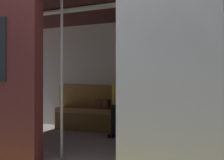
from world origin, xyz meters
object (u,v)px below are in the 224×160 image
object	(u,v)px
bench_seat	(134,116)
person_seated	(125,98)
grab_pole_far	(128,72)
handbag	(103,104)
train_car	(111,46)
grab_pole_door	(62,73)
book	(144,109)

from	to	relation	value
bench_seat	person_seated	world-z (taller)	person_seated
grab_pole_far	handbag	bearing A→B (deg)	-57.98
train_car	handbag	world-z (taller)	train_car
bench_seat	grab_pole_door	bearing A→B (deg)	76.54
handbag	book	world-z (taller)	handbag
person_seated	bench_seat	bearing A→B (deg)	-161.04
train_car	bench_seat	xyz separation A→B (m)	(-0.06, -0.99, -1.17)
handbag	bench_seat	bearing A→B (deg)	175.42
book	person_seated	bearing A→B (deg)	-1.60
handbag	train_car	bearing A→B (deg)	119.20
book	grab_pole_door	world-z (taller)	grab_pole_door
book	grab_pole_door	xyz separation A→B (m)	(0.61, 1.84, 0.62)
handbag	grab_pole_far	bearing A→B (deg)	122.02
person_seated	book	world-z (taller)	person_seated
handbag	grab_pole_far	distance (m)	2.09
bench_seat	book	xyz separation A→B (m)	(-0.19, -0.07, 0.12)
person_seated	handbag	bearing A→B (deg)	-12.07
book	grab_pole_door	bearing A→B (deg)	50.26
train_car	person_seated	bearing A→B (deg)	-84.47
bench_seat	book	bearing A→B (deg)	-159.64
bench_seat	book	distance (m)	0.23
person_seated	grab_pole_door	xyz separation A→B (m)	(0.27, 1.72, 0.41)
train_car	grab_pole_door	world-z (taller)	train_car
person_seated	grab_pole_far	xyz separation A→B (m)	(-0.58, 1.60, 0.41)
train_car	grab_pole_door	xyz separation A→B (m)	(0.36, 0.78, -0.43)
person_seated	book	distance (m)	0.42
person_seated	grab_pole_door	size ratio (longest dim) A/B	0.54
train_car	grab_pole_door	distance (m)	0.96
train_car	grab_pole_door	bearing A→B (deg)	65.32
grab_pole_door	handbag	bearing A→B (deg)	-83.07
grab_pole_far	grab_pole_door	bearing A→B (deg)	7.60
book	grab_pole_far	size ratio (longest dim) A/B	0.10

